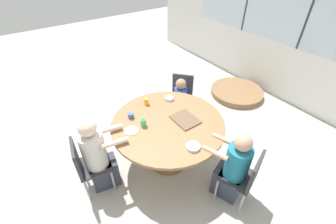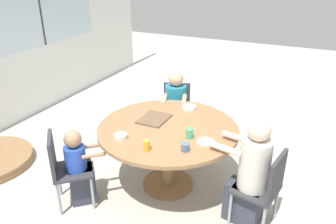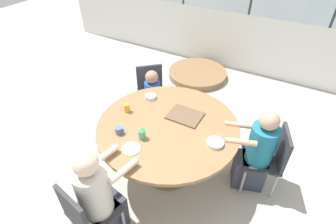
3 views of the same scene
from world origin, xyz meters
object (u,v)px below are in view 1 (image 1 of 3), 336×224
(juice_glass, at_px, (146,102))
(folded_table_stack, at_px, (237,92))
(sippy_cup, at_px, (143,122))
(chair_for_man_blue_shirt, at_px, (246,175))
(chair_for_toddler, at_px, (182,94))
(chair_for_woman_green_shirt, at_px, (86,163))
(person_toddler, at_px, (180,103))
(person_woman_green_shirt, at_px, (98,157))
(person_man_blue_shirt, at_px, (233,169))
(coffee_mug, at_px, (131,116))
(bowl_white_shallow, at_px, (193,147))
(bowl_cereal, at_px, (169,98))

(juice_glass, xyz_separation_m, folded_table_stack, (-0.10, 2.34, -0.77))
(sippy_cup, bearing_deg, chair_for_man_blue_shirt, 29.32)
(chair_for_man_blue_shirt, bearing_deg, folded_table_stack, 22.30)
(chair_for_man_blue_shirt, xyz_separation_m, chair_for_toddler, (-1.85, 0.48, 0.00))
(chair_for_man_blue_shirt, bearing_deg, chair_for_woman_green_shirt, 119.98)
(person_toddler, bearing_deg, chair_for_toddler, -90.00)
(person_woman_green_shirt, distance_m, person_man_blue_shirt, 1.71)
(person_woman_green_shirt, bearing_deg, chair_for_toddler, 118.57)
(sippy_cup, xyz_separation_m, folded_table_stack, (-0.50, 2.62, -0.79))
(coffee_mug, height_order, folded_table_stack, coffee_mug)
(chair_for_man_blue_shirt, bearing_deg, person_toddler, 59.22)
(person_woman_green_shirt, distance_m, sippy_cup, 0.73)
(chair_for_toddler, xyz_separation_m, coffee_mug, (0.39, -1.22, 0.31))
(bowl_white_shallow, bearing_deg, folded_table_stack, 116.78)
(chair_for_man_blue_shirt, relative_size, bowl_white_shallow, 5.02)
(chair_for_toddler, bearing_deg, person_man_blue_shirt, 120.68)
(person_toddler, height_order, bowl_cereal, person_toddler)
(chair_for_toddler, bearing_deg, chair_for_man_blue_shirt, 123.62)
(chair_for_woman_green_shirt, xyz_separation_m, bowl_white_shallow, (0.77, 1.10, 0.29))
(chair_for_toddler, xyz_separation_m, bowl_white_shallow, (1.32, -0.88, 0.29))
(coffee_mug, bearing_deg, chair_for_woman_green_shirt, -77.96)
(person_toddler, relative_size, coffee_mug, 10.12)
(chair_for_man_blue_shirt, relative_size, bowl_cereal, 6.17)
(person_toddler, relative_size, bowl_cereal, 6.38)
(coffee_mug, height_order, sippy_cup, sippy_cup)
(chair_for_woman_green_shirt, bearing_deg, bowl_cereal, 109.28)
(chair_for_man_blue_shirt, bearing_deg, bowl_cereal, 72.43)
(chair_for_man_blue_shirt, distance_m, person_man_blue_shirt, 0.16)
(coffee_mug, height_order, juice_glass, juice_glass)
(chair_for_woman_green_shirt, height_order, bowl_cereal, chair_for_woman_green_shirt)
(person_man_blue_shirt, distance_m, juice_glass, 1.53)
(coffee_mug, relative_size, sippy_cup, 0.59)
(bowl_white_shallow, relative_size, folded_table_stack, 0.15)
(chair_for_toddler, xyz_separation_m, juice_glass, (0.24, -0.87, 0.32))
(person_man_blue_shirt, xyz_separation_m, person_toddler, (-1.59, 0.41, -0.09))
(person_man_blue_shirt, height_order, bowl_cereal, person_man_blue_shirt)
(chair_for_toddler, relative_size, person_woman_green_shirt, 0.73)
(person_toddler, relative_size, folded_table_stack, 0.78)
(chair_for_man_blue_shirt, bearing_deg, coffee_mug, 97.59)
(folded_table_stack, bearing_deg, chair_for_woman_green_shirt, -83.18)
(person_man_blue_shirt, xyz_separation_m, sippy_cup, (-1.06, -0.63, 0.35))
(person_woman_green_shirt, distance_m, bowl_cereal, 1.35)
(chair_for_woman_green_shirt, xyz_separation_m, juice_glass, (-0.31, 1.11, 0.32))
(chair_for_woman_green_shirt, bearing_deg, coffee_mug, 112.93)
(bowl_cereal, relative_size, folded_table_stack, 0.12)
(person_toddler, bearing_deg, chair_for_woman_green_shirt, 61.48)
(chair_for_man_blue_shirt, height_order, coffee_mug, coffee_mug)
(sippy_cup, distance_m, folded_table_stack, 2.79)
(chair_for_toddler, height_order, bowl_white_shallow, chair_for_toddler)
(person_woman_green_shirt, bearing_deg, chair_for_man_blue_shirt, 57.51)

